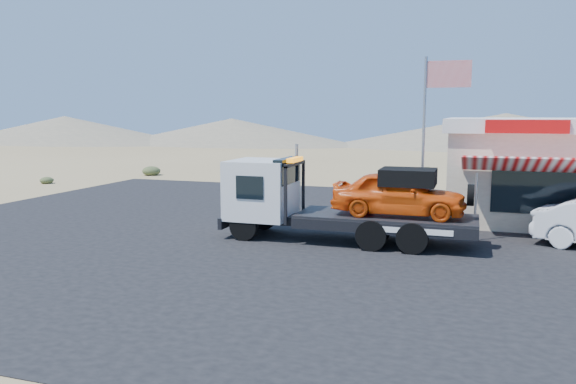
# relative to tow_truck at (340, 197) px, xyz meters

# --- Properties ---
(ground) EXTENTS (120.00, 120.00, 0.00)m
(ground) POSITION_rel_tow_truck_xyz_m (-2.37, -1.93, -1.43)
(ground) COLOR #8A744F
(ground) RESTS_ON ground
(asphalt_lot) EXTENTS (32.00, 24.00, 0.02)m
(asphalt_lot) POSITION_rel_tow_truck_xyz_m (-0.37, 1.07, -1.42)
(asphalt_lot) COLOR black
(asphalt_lot) RESTS_ON ground
(tow_truck) EXTENTS (7.95, 2.36, 2.66)m
(tow_truck) POSITION_rel_tow_truck_xyz_m (0.00, 0.00, 0.00)
(tow_truck) COLOR black
(tow_truck) RESTS_ON asphalt_lot
(flagpole) EXTENTS (1.55, 0.10, 6.00)m
(flagpole) POSITION_rel_tow_truck_xyz_m (2.56, 2.57, 2.33)
(flagpole) COLOR #99999E
(flagpole) RESTS_ON asphalt_lot
(desert_scrub) EXTENTS (27.20, 35.50, 0.65)m
(desert_scrub) POSITION_rel_tow_truck_xyz_m (-16.58, 6.61, -1.16)
(desert_scrub) COLOR #3B4927
(desert_scrub) RESTS_ON ground
(distant_hills) EXTENTS (126.00, 48.00, 4.20)m
(distant_hills) POSITION_rel_tow_truck_xyz_m (-12.14, 53.21, 0.45)
(distant_hills) COLOR #726B59
(distant_hills) RESTS_ON ground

